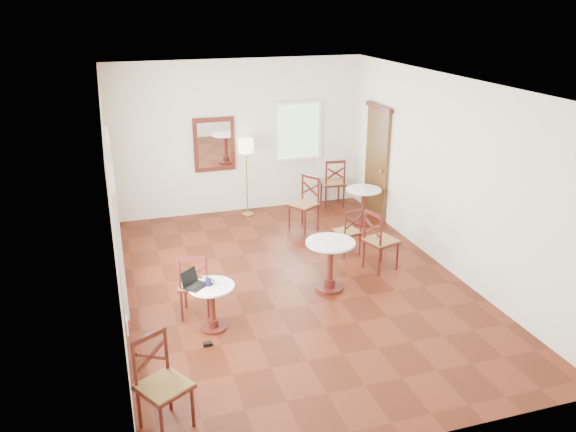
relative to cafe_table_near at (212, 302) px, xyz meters
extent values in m
plane|color=#511C0D|center=(1.40, 0.87, -0.39)|extent=(7.00, 7.00, 0.00)
cube|color=white|center=(1.40, 4.37, 1.11)|extent=(5.00, 0.02, 3.00)
cube|color=white|center=(1.40, -2.63, 1.11)|extent=(5.00, 0.02, 3.00)
cube|color=white|center=(-1.10, 0.87, 1.11)|extent=(0.02, 7.00, 3.00)
cube|color=white|center=(3.90, 0.87, 1.11)|extent=(0.02, 7.00, 3.00)
cube|color=white|center=(1.40, 0.87, 2.61)|extent=(5.00, 7.00, 0.02)
cube|color=#553518|center=(3.86, 3.27, 0.66)|extent=(0.06, 0.90, 2.10)
cube|color=#4D1813|center=(3.84, 3.27, 1.76)|extent=(0.08, 1.02, 0.08)
sphere|color=#BF8C3F|center=(3.80, 2.95, 0.61)|extent=(0.07, 0.07, 0.07)
cube|color=#541E16|center=(0.90, 4.33, 1.01)|extent=(0.80, 0.05, 1.05)
cube|color=white|center=(0.90, 4.30, 1.01)|extent=(0.64, 0.02, 0.88)
cube|color=white|center=(-1.07, -1.23, 0.56)|extent=(0.02, 0.16, 0.16)
torus|color=red|center=(-1.06, -1.23, 0.56)|extent=(0.02, 0.12, 0.12)
cube|color=white|center=(-1.07, -0.33, 1.16)|extent=(0.06, 1.22, 1.42)
cube|color=white|center=(-1.07, 1.87, 1.16)|extent=(0.06, 1.22, 1.42)
cube|color=white|center=(2.60, 4.34, 1.16)|extent=(1.02, 0.06, 1.22)
cylinder|color=#4D1813|center=(0.00, 0.00, -0.37)|extent=(0.34, 0.34, 0.03)
cylinder|color=#4D1813|center=(0.00, 0.00, -0.31)|extent=(0.14, 0.14, 0.10)
cylinder|color=#541E16|center=(0.00, 0.00, -0.05)|extent=(0.08, 0.08, 0.51)
cylinder|color=#4D1813|center=(0.00, 0.00, 0.19)|extent=(0.12, 0.12, 0.05)
cylinder|color=white|center=(0.00, 0.00, 0.23)|extent=(0.60, 0.60, 0.03)
cylinder|color=#4D1813|center=(1.85, 0.58, -0.37)|extent=(0.41, 0.41, 0.04)
cylinder|color=#4D1813|center=(1.85, 0.58, -0.29)|extent=(0.16, 0.16, 0.12)
cylinder|color=#541E16|center=(1.85, 0.58, 0.02)|extent=(0.09, 0.09, 0.62)
cylinder|color=#4D1813|center=(1.85, 0.58, 0.31)|extent=(0.14, 0.14, 0.06)
cylinder|color=white|center=(1.85, 0.58, 0.36)|extent=(0.72, 0.72, 0.03)
cylinder|color=#4D1813|center=(3.43, 2.90, -0.37)|extent=(0.38, 0.38, 0.04)
cylinder|color=#4D1813|center=(3.43, 2.90, -0.30)|extent=(0.15, 0.15, 0.11)
cylinder|color=#541E16|center=(3.43, 2.90, -0.01)|extent=(0.08, 0.08, 0.56)
cylinder|color=#4D1813|center=(3.43, 2.90, 0.25)|extent=(0.13, 0.13, 0.06)
cylinder|color=white|center=(3.43, 2.90, 0.29)|extent=(0.66, 0.66, 0.03)
cylinder|color=#4D1813|center=(0.08, 0.57, -0.17)|extent=(0.04, 0.04, 0.44)
cylinder|color=#4D1813|center=(-0.02, 0.23, -0.17)|extent=(0.04, 0.04, 0.44)
cylinder|color=#4D1813|center=(-0.26, 0.67, -0.17)|extent=(0.04, 0.04, 0.44)
cylinder|color=#4D1813|center=(-0.36, 0.33, -0.17)|extent=(0.04, 0.04, 0.44)
cube|color=#4D1813|center=(-0.14, 0.45, 0.05)|extent=(0.53, 0.53, 0.03)
cube|color=olive|center=(-0.14, 0.45, 0.07)|extent=(0.51, 0.51, 0.04)
cylinder|color=#4D1813|center=(-0.02, 0.23, 0.29)|extent=(0.04, 0.04, 0.49)
cylinder|color=#4D1813|center=(-0.36, 0.33, 0.29)|extent=(0.04, 0.04, 0.49)
cube|color=#4D1813|center=(-0.19, 0.28, 0.52)|extent=(0.37, 0.14, 0.05)
cube|color=#541E16|center=(-0.19, 0.28, 0.30)|extent=(0.31, 0.11, 0.22)
cube|color=#541E16|center=(-0.19, 0.28, 0.30)|extent=(0.31, 0.11, 0.22)
cylinder|color=#4D1813|center=(-0.86, -1.96, -0.15)|extent=(0.04, 0.04, 0.47)
cylinder|color=#4D1813|center=(-1.05, -1.64, -0.15)|extent=(0.04, 0.04, 0.47)
cylinder|color=#4D1813|center=(-0.53, -1.78, -0.15)|extent=(0.04, 0.04, 0.47)
cylinder|color=#4D1813|center=(-0.72, -1.45, -0.15)|extent=(0.04, 0.04, 0.47)
cube|color=#4D1813|center=(-0.79, -1.71, 0.09)|extent=(0.63, 0.63, 0.03)
cube|color=olive|center=(-0.79, -1.71, 0.10)|extent=(0.60, 0.60, 0.04)
cylinder|color=#4D1813|center=(-1.05, -1.64, 0.34)|extent=(0.04, 0.04, 0.52)
cylinder|color=#4D1813|center=(-0.72, -1.45, 0.34)|extent=(0.04, 0.04, 0.52)
cube|color=#4D1813|center=(-0.88, -1.54, 0.58)|extent=(0.36, 0.23, 0.05)
cube|color=#541E16|center=(-0.88, -1.54, 0.35)|extent=(0.31, 0.19, 0.23)
cube|color=#541E16|center=(-0.88, -1.54, 0.35)|extent=(0.31, 0.19, 0.23)
cylinder|color=#4D1813|center=(2.72, 1.88, -0.20)|extent=(0.03, 0.03, 0.39)
cylinder|color=#4D1813|center=(2.78, 1.57, -0.20)|extent=(0.03, 0.03, 0.39)
cylinder|color=#4D1813|center=(2.41, 1.81, -0.20)|extent=(0.03, 0.03, 0.39)
cylinder|color=#4D1813|center=(2.48, 1.51, -0.20)|extent=(0.03, 0.03, 0.39)
cube|color=#4D1813|center=(2.60, 1.69, 0.00)|extent=(0.45, 0.45, 0.03)
cube|color=olive|center=(2.60, 1.69, 0.02)|extent=(0.43, 0.43, 0.03)
cylinder|color=#4D1813|center=(2.78, 1.57, 0.21)|extent=(0.03, 0.03, 0.43)
cylinder|color=#4D1813|center=(2.48, 1.51, 0.21)|extent=(0.03, 0.03, 0.43)
cube|color=#4D1813|center=(2.63, 1.54, 0.41)|extent=(0.33, 0.10, 0.04)
cube|color=#541E16|center=(2.63, 1.54, 0.22)|extent=(0.28, 0.08, 0.19)
cube|color=#541E16|center=(2.63, 1.54, 0.22)|extent=(0.28, 0.08, 0.19)
cylinder|color=#4D1813|center=(3.11, 0.87, -0.16)|extent=(0.04, 0.04, 0.47)
cylinder|color=#4D1813|center=(2.75, 0.77, -0.16)|extent=(0.04, 0.04, 0.47)
cylinder|color=#4D1813|center=(3.00, 1.23, -0.16)|extent=(0.04, 0.04, 0.47)
cylinder|color=#4D1813|center=(2.65, 1.13, -0.16)|extent=(0.04, 0.04, 0.47)
cube|color=#4D1813|center=(2.88, 1.00, 0.08)|extent=(0.56, 0.56, 0.03)
cube|color=olive|center=(2.88, 1.00, 0.10)|extent=(0.54, 0.54, 0.04)
cylinder|color=#4D1813|center=(2.75, 0.77, 0.34)|extent=(0.04, 0.04, 0.52)
cylinder|color=#4D1813|center=(2.65, 1.13, 0.34)|extent=(0.04, 0.04, 0.52)
cube|color=#4D1813|center=(2.70, 0.95, 0.57)|extent=(0.14, 0.39, 0.05)
cube|color=#541E16|center=(2.70, 0.95, 0.35)|extent=(0.12, 0.33, 0.23)
cube|color=#541E16|center=(2.70, 0.95, 0.35)|extent=(0.12, 0.33, 0.23)
cylinder|color=#4D1813|center=(3.47, 4.23, -0.15)|extent=(0.04, 0.04, 0.47)
cylinder|color=#4D1813|center=(3.43, 3.85, -0.15)|extent=(0.04, 0.04, 0.47)
cylinder|color=#4D1813|center=(3.10, 4.27, -0.15)|extent=(0.04, 0.04, 0.47)
cylinder|color=#4D1813|center=(3.06, 3.89, -0.15)|extent=(0.04, 0.04, 0.47)
cube|color=#4D1813|center=(3.26, 4.06, 0.09)|extent=(0.51, 0.51, 0.03)
cube|color=olive|center=(3.26, 4.06, 0.11)|extent=(0.49, 0.49, 0.04)
cylinder|color=#4D1813|center=(3.43, 3.85, 0.35)|extent=(0.04, 0.04, 0.53)
cylinder|color=#4D1813|center=(3.06, 3.89, 0.35)|extent=(0.04, 0.04, 0.53)
cube|color=#4D1813|center=(3.24, 3.87, 0.59)|extent=(0.40, 0.08, 0.05)
cube|color=#541E16|center=(3.24, 3.87, 0.36)|extent=(0.34, 0.06, 0.23)
cube|color=#541E16|center=(3.24, 3.87, 0.36)|extent=(0.34, 0.06, 0.23)
cylinder|color=#4D1813|center=(2.00, 3.03, -0.15)|extent=(0.04, 0.04, 0.47)
cylinder|color=#4D1813|center=(2.33, 3.22, -0.15)|extent=(0.04, 0.04, 0.47)
cylinder|color=#4D1813|center=(2.20, 2.71, -0.15)|extent=(0.04, 0.04, 0.47)
cylinder|color=#4D1813|center=(2.52, 2.90, -0.15)|extent=(0.04, 0.04, 0.47)
cube|color=#4D1813|center=(2.26, 2.97, 0.09)|extent=(0.63, 0.63, 0.03)
cube|color=olive|center=(2.26, 2.97, 0.10)|extent=(0.61, 0.61, 0.04)
cylinder|color=#4D1813|center=(2.33, 3.22, 0.34)|extent=(0.04, 0.04, 0.52)
cylinder|color=#4D1813|center=(2.52, 2.90, 0.34)|extent=(0.04, 0.04, 0.52)
cube|color=#4D1813|center=(2.42, 3.06, 0.58)|extent=(0.24, 0.36, 0.05)
cube|color=#541E16|center=(2.42, 3.06, 0.35)|extent=(0.20, 0.30, 0.23)
cube|color=#541E16|center=(2.42, 3.06, 0.35)|extent=(0.20, 0.30, 0.23)
cylinder|color=#BF8C3F|center=(1.45, 4.02, -0.38)|extent=(0.25, 0.25, 0.03)
cylinder|color=#BF8C3F|center=(1.45, 4.02, 0.31)|extent=(0.02, 0.02, 1.41)
cylinder|color=beige|center=(1.45, 4.02, 1.02)|extent=(0.30, 0.30, 0.26)
cube|color=black|center=(-0.19, 0.03, 0.25)|extent=(0.35, 0.35, 0.02)
cube|color=black|center=(-0.19, 0.03, 0.26)|extent=(0.26, 0.25, 0.00)
cube|color=black|center=(-0.26, 0.10, 0.35)|extent=(0.25, 0.24, 0.20)
cube|color=silver|center=(-0.26, 0.10, 0.35)|extent=(0.22, 0.20, 0.16)
ellipsoid|color=black|center=(-0.01, 0.02, 0.26)|extent=(0.10, 0.07, 0.03)
cylinder|color=black|center=(-0.03, 0.02, 0.29)|extent=(0.08, 0.08, 0.09)
torus|color=black|center=(0.02, 0.02, 0.29)|extent=(0.06, 0.01, 0.06)
cylinder|color=white|center=(-0.04, 0.12, 0.28)|extent=(0.05, 0.05, 0.09)
cube|color=black|center=(-0.14, -0.38, -0.37)|extent=(0.11, 0.07, 0.04)
camera|label=1|loc=(-1.07, -6.66, 3.69)|focal=36.57mm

